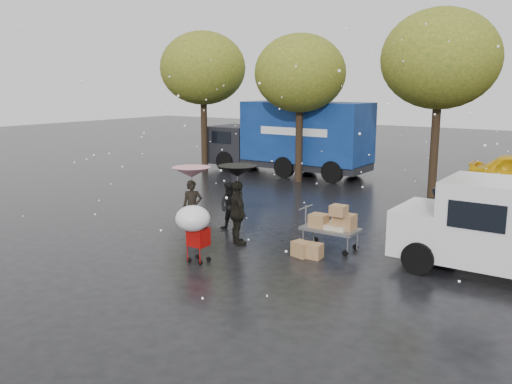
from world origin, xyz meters
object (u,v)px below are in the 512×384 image
Objects in this scene: shopping_cart at (194,222)px; blue_truck at (291,138)px; person_black at (238,213)px; vendor_cart at (333,223)px; person_pink at (192,207)px.

blue_truck reaches higher than shopping_cart.
person_black reaches higher than vendor_cart.
vendor_cart is (4.13, 0.89, -0.07)m from person_pink.
person_black is 0.21× the size of blue_truck.
vendor_cart is at bearing 52.38° from shopping_cart.
shopping_cart is 0.18× the size of blue_truck.
person_pink is 0.89× the size of person_black.
person_black is at bearing -65.90° from blue_truck.
shopping_cart is at bearing -91.44° from person_pink.
person_black is 1.91m from shopping_cart.
blue_truck reaches higher than vendor_cart.
vendor_cart is at bearing -53.94° from blue_truck.
person_black reaches higher than shopping_cart.
person_black is 12.19m from blue_truck.
person_pink is at bearing 131.93° from shopping_cart.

